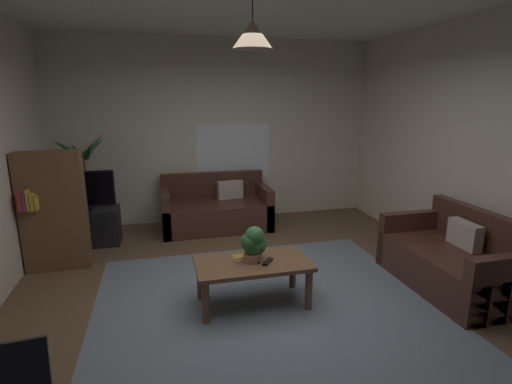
{
  "coord_description": "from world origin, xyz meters",
  "views": [
    {
      "loc": [
        -0.93,
        -3.41,
        1.99
      ],
      "look_at": [
        0.0,
        0.3,
        1.05
      ],
      "focal_mm": 27.29,
      "sensor_mm": 36.0,
      "label": 1
    }
  ],
  "objects_px": {
    "tv_stand": "(85,227)",
    "potted_palm_corner": "(86,189)",
    "pendant_lamp": "(253,34)",
    "couch_right_side": "(453,262)",
    "remote_on_table_0": "(268,262)",
    "potted_plant_on_table": "(253,243)",
    "tv": "(81,190)",
    "remote_on_table_1": "(258,259)",
    "book_on_table_0": "(240,259)",
    "book_on_table_1": "(240,257)",
    "couch_under_window": "(216,211)",
    "coffee_table": "(253,269)",
    "bookshelf_corner": "(53,211)"
  },
  "relations": [
    {
      "from": "coffee_table",
      "to": "remote_on_table_0",
      "type": "xyz_separation_m",
      "value": [
        0.13,
        -0.06,
        0.08
      ]
    },
    {
      "from": "couch_under_window",
      "to": "remote_on_table_0",
      "type": "relative_size",
      "value": 10.19
    },
    {
      "from": "potted_palm_corner",
      "to": "remote_on_table_1",
      "type": "bearing_deg",
      "value": -52.19
    },
    {
      "from": "tv_stand",
      "to": "bookshelf_corner",
      "type": "height_order",
      "value": "bookshelf_corner"
    },
    {
      "from": "potted_palm_corner",
      "to": "pendant_lamp",
      "type": "xyz_separation_m",
      "value": [
        1.87,
        -2.5,
        1.8
      ]
    },
    {
      "from": "couch_under_window",
      "to": "book_on_table_1",
      "type": "bearing_deg",
      "value": -92.58
    },
    {
      "from": "couch_right_side",
      "to": "remote_on_table_1",
      "type": "relative_size",
      "value": 9.24
    },
    {
      "from": "book_on_table_1",
      "to": "remote_on_table_0",
      "type": "relative_size",
      "value": 0.79
    },
    {
      "from": "remote_on_table_0",
      "to": "tv",
      "type": "bearing_deg",
      "value": 170.66
    },
    {
      "from": "remote_on_table_1",
      "to": "bookshelf_corner",
      "type": "relative_size",
      "value": 0.11
    },
    {
      "from": "book_on_table_0",
      "to": "tv_stand",
      "type": "height_order",
      "value": "tv_stand"
    },
    {
      "from": "remote_on_table_0",
      "to": "couch_under_window",
      "type": "bearing_deg",
      "value": 131.07
    },
    {
      "from": "couch_right_side",
      "to": "potted_palm_corner",
      "type": "relative_size",
      "value": 0.98
    },
    {
      "from": "tv",
      "to": "remote_on_table_1",
      "type": "bearing_deg",
      "value": -47.18
    },
    {
      "from": "tv_stand",
      "to": "bookshelf_corner",
      "type": "xyz_separation_m",
      "value": [
        -0.19,
        -0.74,
        0.45
      ]
    },
    {
      "from": "coffee_table",
      "to": "potted_palm_corner",
      "type": "bearing_deg",
      "value": 126.81
    },
    {
      "from": "tv",
      "to": "bookshelf_corner",
      "type": "distance_m",
      "value": 0.74
    },
    {
      "from": "pendant_lamp",
      "to": "book_on_table_1",
      "type": "bearing_deg",
      "value": 146.08
    },
    {
      "from": "tv_stand",
      "to": "pendant_lamp",
      "type": "distance_m",
      "value": 3.6
    },
    {
      "from": "coffee_table",
      "to": "remote_on_table_1",
      "type": "relative_size",
      "value": 6.88
    },
    {
      "from": "book_on_table_1",
      "to": "potted_palm_corner",
      "type": "height_order",
      "value": "potted_palm_corner"
    },
    {
      "from": "couch_right_side",
      "to": "remote_on_table_0",
      "type": "bearing_deg",
      "value": -93.13
    },
    {
      "from": "couch_right_side",
      "to": "potted_plant_on_table",
      "type": "height_order",
      "value": "couch_right_side"
    },
    {
      "from": "book_on_table_0",
      "to": "potted_plant_on_table",
      "type": "distance_m",
      "value": 0.22
    },
    {
      "from": "tv_stand",
      "to": "potted_palm_corner",
      "type": "distance_m",
      "value": 0.6
    },
    {
      "from": "book_on_table_1",
      "to": "tv_stand",
      "type": "xyz_separation_m",
      "value": [
        -1.74,
        2.03,
        -0.23
      ]
    },
    {
      "from": "book_on_table_1",
      "to": "pendant_lamp",
      "type": "xyz_separation_m",
      "value": [
        0.11,
        -0.08,
        2.02
      ]
    },
    {
      "from": "book_on_table_1",
      "to": "potted_palm_corner",
      "type": "bearing_deg",
      "value": 125.94
    },
    {
      "from": "potted_palm_corner",
      "to": "book_on_table_1",
      "type": "bearing_deg",
      "value": -54.06
    },
    {
      "from": "remote_on_table_1",
      "to": "remote_on_table_0",
      "type": "bearing_deg",
      "value": 156.58
    },
    {
      "from": "tv_stand",
      "to": "potted_palm_corner",
      "type": "relative_size",
      "value": 0.6
    },
    {
      "from": "couch_right_side",
      "to": "remote_on_table_0",
      "type": "distance_m",
      "value": 2.03
    },
    {
      "from": "coffee_table",
      "to": "bookshelf_corner",
      "type": "height_order",
      "value": "bookshelf_corner"
    },
    {
      "from": "couch_under_window",
      "to": "remote_on_table_0",
      "type": "bearing_deg",
      "value": -86.69
    },
    {
      "from": "coffee_table",
      "to": "potted_palm_corner",
      "type": "distance_m",
      "value": 3.14
    },
    {
      "from": "book_on_table_1",
      "to": "tv_stand",
      "type": "bearing_deg",
      "value": 130.71
    },
    {
      "from": "couch_under_window",
      "to": "remote_on_table_1",
      "type": "relative_size",
      "value": 10.19
    },
    {
      "from": "potted_palm_corner",
      "to": "tv",
      "type": "bearing_deg",
      "value": -88.26
    },
    {
      "from": "coffee_table",
      "to": "potted_plant_on_table",
      "type": "xyz_separation_m",
      "value": [
        0.01,
        0.03,
        0.25
      ]
    },
    {
      "from": "book_on_table_0",
      "to": "remote_on_table_0",
      "type": "distance_m",
      "value": 0.28
    },
    {
      "from": "book_on_table_0",
      "to": "tv",
      "type": "bearing_deg",
      "value": 131.02
    },
    {
      "from": "couch_under_window",
      "to": "potted_plant_on_table",
      "type": "bearing_deg",
      "value": -89.5
    },
    {
      "from": "book_on_table_1",
      "to": "potted_plant_on_table",
      "type": "xyz_separation_m",
      "value": [
        0.12,
        -0.05,
        0.15
      ]
    },
    {
      "from": "book_on_table_0",
      "to": "tv_stand",
      "type": "distance_m",
      "value": 2.68
    },
    {
      "from": "remote_on_table_1",
      "to": "bookshelf_corner",
      "type": "height_order",
      "value": "bookshelf_corner"
    },
    {
      "from": "couch_right_side",
      "to": "bookshelf_corner",
      "type": "height_order",
      "value": "bookshelf_corner"
    },
    {
      "from": "potted_plant_on_table",
      "to": "potted_palm_corner",
      "type": "distance_m",
      "value": 3.11
    },
    {
      "from": "potted_plant_on_table",
      "to": "tv",
      "type": "height_order",
      "value": "tv"
    },
    {
      "from": "couch_under_window",
      "to": "remote_on_table_1",
      "type": "height_order",
      "value": "couch_under_window"
    },
    {
      "from": "coffee_table",
      "to": "remote_on_table_0",
      "type": "distance_m",
      "value": 0.17
    }
  ]
}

